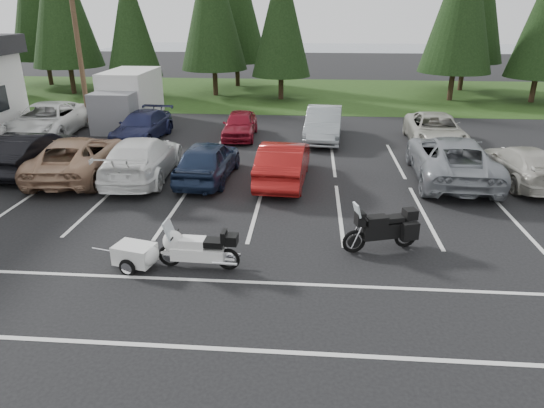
{
  "coord_description": "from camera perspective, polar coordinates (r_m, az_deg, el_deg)",
  "views": [
    {
      "loc": [
        2.16,
        -13.56,
        6.18
      ],
      "look_at": [
        1.12,
        -0.5,
        0.84
      ],
      "focal_mm": 32.0,
      "sensor_mm": 36.0,
      "label": 1
    }
  ],
  "objects": [
    {
      "name": "car_far_1",
      "position": [
        25.12,
        -15.02,
        8.82
      ],
      "size": [
        2.28,
        4.88,
        1.38
      ],
      "primitive_type": "imported",
      "rotation": [
        0.0,
        0.0,
        -0.07
      ],
      "color": "#1A1E41",
      "rests_on": "ground"
    },
    {
      "name": "car_near_3",
      "position": [
        19.35,
        -15.04,
        5.26
      ],
      "size": [
        2.51,
        5.59,
        1.59
      ],
      "primitive_type": "imported",
      "rotation": [
        0.0,
        0.0,
        3.19
      ],
      "color": "white",
      "rests_on": "ground"
    },
    {
      "name": "lake_water",
      "position": [
        68.86,
        6.35,
        16.92
      ],
      "size": [
        70.0,
        50.0,
        0.02
      ],
      "primitive_type": "cube",
      "color": "slate",
      "rests_on": "ground"
    },
    {
      "name": "car_near_6",
      "position": [
        19.71,
        20.34,
        5.07
      ],
      "size": [
        3.12,
        6.18,
        1.68
      ],
      "primitive_type": "imported",
      "rotation": [
        0.0,
        0.0,
        3.08
      ],
      "color": "gray",
      "rests_on": "ground"
    },
    {
      "name": "car_far_2",
      "position": [
        24.82,
        -3.8,
        9.31
      ],
      "size": [
        1.68,
        3.95,
        1.33
      ],
      "primitive_type": "imported",
      "rotation": [
        0.0,
        0.0,
        0.03
      ],
      "color": "maroon",
      "rests_on": "ground"
    },
    {
      "name": "car_near_5",
      "position": [
        18.25,
        1.39,
        4.96
      ],
      "size": [
        1.94,
        4.82,
        1.56
      ],
      "primitive_type": "imported",
      "rotation": [
        0.0,
        0.0,
        3.08
      ],
      "color": "maroon",
      "rests_on": "ground"
    },
    {
      "name": "car_far_3",
      "position": [
        24.46,
        6.09,
        9.35
      ],
      "size": [
        2.02,
        4.93,
        1.59
      ],
      "primitive_type": "imported",
      "rotation": [
        0.0,
        0.0,
        -0.07
      ],
      "color": "gray",
      "rests_on": "ground"
    },
    {
      "name": "utility_pole",
      "position": [
        28.34,
        -21.95,
        17.7
      ],
      "size": [
        1.6,
        0.26,
        9.0
      ],
      "color": "#473321",
      "rests_on": "ground"
    },
    {
      "name": "conifer_3",
      "position": [
        37.19,
        -16.35,
        19.97
      ],
      "size": [
        3.87,
        3.87,
        9.02
      ],
      "color": "#332316",
      "rests_on": "ground"
    },
    {
      "name": "car_near_4",
      "position": [
        18.65,
        -7.57,
        5.12
      ],
      "size": [
        2.06,
        4.6,
        1.54
      ],
      "primitive_type": "imported",
      "rotation": [
        0.0,
        0.0,
        3.09
      ],
      "color": "#192540",
      "rests_on": "ground"
    },
    {
      "name": "adventure_motorcycle",
      "position": [
        13.36,
        12.75,
        -2.48
      ],
      "size": [
        2.54,
        1.51,
        1.46
      ],
      "primitive_type": null,
      "rotation": [
        0.0,
        0.0,
        0.3
      ],
      "color": "black",
      "rests_on": "ground"
    },
    {
      "name": "car_near_1",
      "position": [
        21.78,
        -26.36,
        5.55
      ],
      "size": [
        1.8,
        4.87,
        1.59
      ],
      "primitive_type": "imported",
      "rotation": [
        0.0,
        0.0,
        3.12
      ],
      "color": "black",
      "rests_on": "ground"
    },
    {
      "name": "car_near_2",
      "position": [
        20.39,
        -21.83,
        5.21
      ],
      "size": [
        3.08,
        5.81,
        1.55
      ],
      "primitive_type": "imported",
      "rotation": [
        0.0,
        0.0,
        3.23
      ],
      "color": "#A17A5D",
      "rests_on": "ground"
    },
    {
      "name": "conifer_4",
      "position": [
        37.16,
        -7.1,
        22.58
      ],
      "size": [
        4.8,
        4.8,
        11.17
      ],
      "color": "#332316",
      "rests_on": "ground"
    },
    {
      "name": "box_truck",
      "position": [
        28.37,
        -16.86,
        11.67
      ],
      "size": [
        2.4,
        5.6,
        2.9
      ],
      "primitive_type": null,
      "color": "silver",
      "rests_on": "ground"
    },
    {
      "name": "stall_markings",
      "position": [
        16.88,
        -3.12,
        0.69
      ],
      "size": [
        32.0,
        16.0,
        0.01
      ],
      "primitive_type": "cube",
      "color": "silver",
      "rests_on": "ground"
    },
    {
      "name": "cargo_trailer",
      "position": [
        12.8,
        -15.81,
        -5.94
      ],
      "size": [
        1.56,
        1.11,
        0.65
      ],
      "primitive_type": null,
      "rotation": [
        0.0,
        0.0,
        -0.24
      ],
      "color": "silver",
      "rests_on": "ground"
    },
    {
      "name": "conifer_5",
      "position": [
        35.23,
        1.12,
        21.29
      ],
      "size": [
        4.14,
        4.14,
        9.63
      ],
      "color": "#332316",
      "rests_on": "ground"
    },
    {
      "name": "car_far_4",
      "position": [
        24.56,
        18.63,
        8.22
      ],
      "size": [
        2.7,
        5.39,
        1.47
      ],
      "primitive_type": "imported",
      "rotation": [
        0.0,
        0.0,
        -0.05
      ],
      "color": "#B2B0A3",
      "rests_on": "ground"
    },
    {
      "name": "car_far_0",
      "position": [
        27.41,
        -24.96,
        8.9
      ],
      "size": [
        3.32,
        6.23,
        1.67
      ],
      "primitive_type": "imported",
      "rotation": [
        0.0,
        0.0,
        0.09
      ],
      "color": "white",
      "rests_on": "ground"
    },
    {
      "name": "ground",
      "position": [
        15.06,
        -4.11,
        -2.11
      ],
      "size": [
        120.0,
        120.0,
        0.0
      ],
      "primitive_type": "plane",
      "color": "black",
      "rests_on": "ground"
    },
    {
      "name": "touring_motorcycle",
      "position": [
        12.31,
        -8.7,
        -4.79
      ],
      "size": [
        2.36,
        0.82,
        1.29
      ],
      "primitive_type": null,
      "rotation": [
        0.0,
        0.0,
        -0.04
      ],
      "color": "white",
      "rests_on": "ground"
    },
    {
      "name": "car_near_7",
      "position": [
        20.49,
        27.24,
        4.14
      ],
      "size": [
        2.39,
        4.91,
        1.38
      ],
      "primitive_type": "imported",
      "rotation": [
        0.0,
        0.0,
        3.24
      ],
      "color": "#B6B2A7",
      "rests_on": "ground"
    },
    {
      "name": "grass_strip",
      "position": [
        38.12,
        1.28,
        12.87
      ],
      "size": [
        80.0,
        16.0,
        0.01
      ],
      "primitive_type": "cube",
      "color": "#1F3410",
      "rests_on": "ground"
    }
  ]
}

